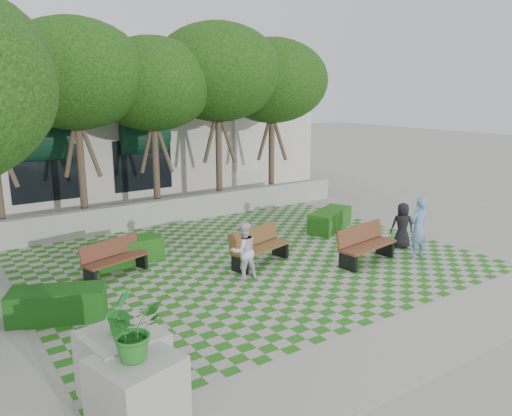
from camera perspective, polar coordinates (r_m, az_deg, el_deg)
ground at (r=13.61m, az=1.84°, el=-7.24°), size 90.00×90.00×0.00m
lawn at (r=14.38m, az=-0.52°, el=-6.06°), size 12.00×12.00×0.00m
sidewalk_south at (r=10.53m, az=17.60°, el=-14.38°), size 16.00×2.00×0.01m
retaining_wall at (r=18.63m, az=-9.47°, el=-0.26°), size 15.00×0.36×0.90m
bench_east at (r=14.50m, az=12.38°, el=-4.14°), size 2.08×0.95×1.05m
bench_mid at (r=14.02m, az=0.33°, el=-4.47°), size 2.05×1.12×1.03m
bench_west at (r=13.74m, az=-15.88°, el=-5.59°), size 1.86×1.07×0.93m
hedge_east at (r=17.59m, az=8.43°, el=-1.36°), size 2.17×1.57×0.71m
hedge_midleft at (r=14.57m, az=-14.51°, el=-4.85°), size 1.99×0.90×0.68m
hedge_west at (r=11.61m, az=-21.74°, el=-10.19°), size 2.11×1.50×0.69m
planter_front at (r=7.72m, az=-13.54°, el=-18.29°), size 1.35×1.35×1.96m
planter_back at (r=8.48m, az=-14.93°, el=-16.61°), size 1.30×1.30×1.88m
person_blue at (r=15.16m, az=18.07°, el=-2.14°), size 0.67×0.45×1.82m
person_dark at (r=16.02m, az=16.37°, el=-1.93°), size 0.83×0.76×1.42m
person_white at (r=12.90m, az=-1.43°, el=-4.89°), size 0.79×0.65×1.50m
tree_row at (r=17.19m, az=-15.54°, el=14.22°), size 17.70×13.40×7.41m
building at (r=25.88m, az=-15.24°, el=7.92°), size 18.00×8.92×5.15m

